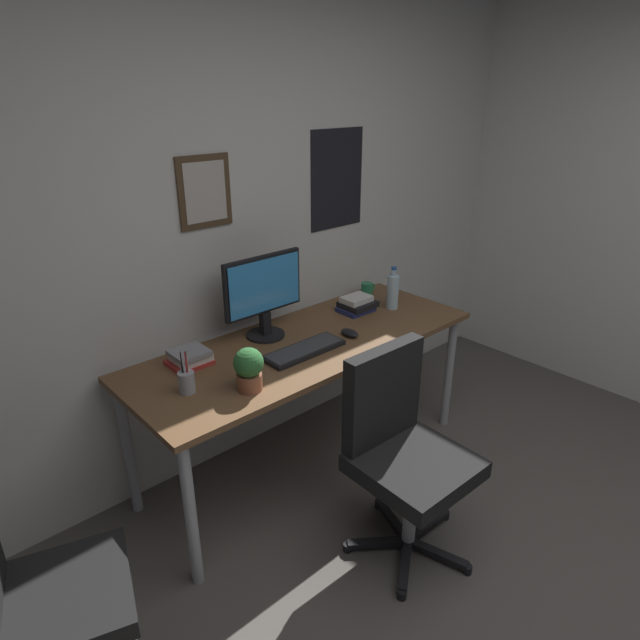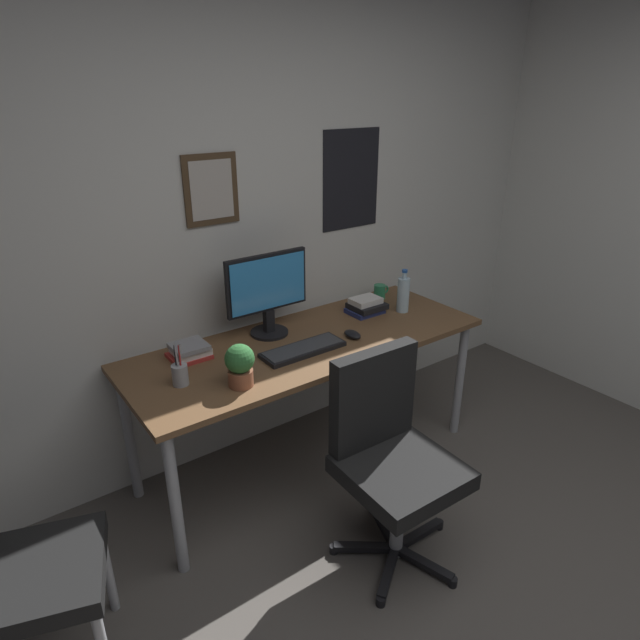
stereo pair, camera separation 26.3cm
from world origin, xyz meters
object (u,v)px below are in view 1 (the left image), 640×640
keyboard (304,350)px  water_bottle (393,291)px  side_chair (36,594)px  book_stack_right (190,357)px  office_chair (401,445)px  book_stack_left (357,304)px  pen_cup (186,381)px  coffee_mug_near (367,290)px  potted_plant (249,368)px  monitor (264,293)px  computer_mouse (350,333)px

keyboard → water_bottle: size_ratio=1.70×
side_chair → book_stack_right: size_ratio=4.78×
office_chair → book_stack_left: 1.02m
side_chair → pen_cup: (0.77, 0.37, 0.31)m
side_chair → pen_cup: bearing=25.6°
water_bottle → coffee_mug_near: (0.03, 0.23, -0.06)m
book_stack_left → coffee_mug_near: bearing=29.7°
side_chair → keyboard: side_chair is taller
potted_plant → keyboard: bearing=15.2°
office_chair → monitor: monitor is taller
side_chair → potted_plant: bearing=12.0°
office_chair → side_chair: bearing=168.1°
office_chair → book_stack_right: bearing=119.4°
coffee_mug_near → potted_plant: potted_plant is taller
pen_cup → potted_plant: bearing=-37.6°
office_chair → monitor: bearing=93.0°
monitor → keyboard: 0.36m
water_bottle → computer_mouse: bearing=-166.7°
monitor → water_bottle: (0.79, -0.19, -0.13)m
office_chair → potted_plant: (-0.43, 0.51, 0.33)m
side_chair → water_bottle: bearing=10.8°
coffee_mug_near → pen_cup: pen_cup is taller
side_chair → potted_plant: size_ratio=4.49×
water_bottle → potted_plant: water_bottle is taller
keyboard → potted_plant: (-0.40, -0.11, 0.09)m
keyboard → book_stack_right: book_stack_right is taller
keyboard → coffee_mug_near: size_ratio=3.96×
monitor → coffee_mug_near: (0.82, 0.04, -0.20)m
side_chair → book_stack_left: (1.96, 0.52, 0.29)m
side_chair → book_stack_left: size_ratio=4.29×
office_chair → side_chair: size_ratio=1.09×
computer_mouse → book_stack_right: size_ratio=0.60×
keyboard → monitor: bearing=94.9°
office_chair → book_stack_right: size_ratio=5.19×
potted_plant → book_stack_right: bearing=100.6°
coffee_mug_near → book_stack_left: bearing=-150.3°
office_chair → computer_mouse: (0.28, 0.60, 0.24)m
coffee_mug_near → pen_cup: size_ratio=0.54×
office_chair → coffee_mug_near: (0.77, 0.94, 0.27)m
keyboard → book_stack_left: book_stack_left is taller
computer_mouse → coffee_mug_near: size_ratio=1.01×
pen_cup → book_stack_left: pen_cup is taller
side_chair → pen_cup: size_ratio=4.38×
office_chair → book_stack_left: office_chair is taller
office_chair → potted_plant: bearing=130.3°
monitor → book_stack_right: bearing=-178.4°
water_bottle → coffee_mug_near: bearing=81.7°
computer_mouse → book_stack_left: 0.35m
potted_plant → water_bottle: bearing=9.8°
water_bottle → pen_cup: water_bottle is taller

